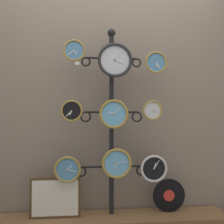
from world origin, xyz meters
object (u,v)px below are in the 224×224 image
at_px(clock_top_center, 115,60).
at_px(clock_middle_left, 72,111).
at_px(clock_bottom_right, 154,169).
at_px(vinyl_record, 169,195).
at_px(clock_top_right, 156,62).
at_px(picture_frame, 55,198).
at_px(clock_middle_right, 152,110).
at_px(clock_middle_center, 114,114).
at_px(clock_top_left, 74,51).
at_px(clock_bottom_left, 68,169).
at_px(display_stand, 111,159).
at_px(clock_bottom_center, 117,163).

height_order(clock_top_center, clock_middle_left, clock_top_center).
distance_m(clock_bottom_right, vinyl_record, 0.33).
relative_size(clock_top_right, picture_frame, 0.46).
bearing_deg(clock_middle_right, clock_top_center, -176.57).
height_order(clock_middle_left, picture_frame, clock_middle_left).
height_order(clock_middle_left, vinyl_record, clock_middle_left).
bearing_deg(clock_middle_center, clock_middle_right, 1.72).
height_order(clock_top_left, clock_middle_left, clock_top_left).
bearing_deg(vinyl_record, clock_top_center, -171.49).
bearing_deg(clock_bottom_left, clock_top_left, 31.60).
bearing_deg(clock_middle_center, display_stand, 98.98).
relative_size(clock_middle_right, clock_bottom_right, 0.74).
bearing_deg(clock_bottom_center, clock_bottom_left, -178.42).
height_order(clock_bottom_right, picture_frame, clock_bottom_right).
relative_size(clock_top_left, clock_bottom_center, 0.73).
distance_m(clock_bottom_left, clock_bottom_center, 0.45).
height_order(display_stand, clock_middle_left, display_stand).
xyz_separation_m(clock_top_center, picture_frame, (-0.54, 0.03, -1.26)).
bearing_deg(clock_top_left, clock_bottom_left, -148.40).
xyz_separation_m(clock_middle_left, picture_frame, (-0.15, 0.02, -0.79)).
bearing_deg(clock_top_right, clock_middle_left, -179.58).
bearing_deg(clock_top_center, clock_bottom_center, -1.63).
height_order(clock_top_right, clock_middle_center, clock_top_right).
xyz_separation_m(clock_bottom_right, vinyl_record, (0.17, 0.08, -0.28)).
bearing_deg(clock_bottom_left, clock_middle_center, 3.16).
relative_size(clock_top_left, vinyl_record, 0.63).
bearing_deg(clock_top_right, display_stand, 169.19).
xyz_separation_m(display_stand, clock_bottom_left, (-0.41, -0.11, -0.07)).
bearing_deg(clock_top_right, clock_bottom_left, -177.95).
height_order(clock_bottom_center, clock_bottom_right, clock_bottom_center).
bearing_deg(clock_top_left, clock_bottom_right, -1.20).
xyz_separation_m(clock_top_right, vinyl_record, (0.14, 0.06, -1.28)).
height_order(clock_top_right, clock_middle_left, clock_top_right).
bearing_deg(clock_bottom_left, vinyl_record, 5.49).
bearing_deg(clock_bottom_center, clock_middle_left, 178.42).
bearing_deg(clock_middle_right, clock_bottom_center, -176.34).
relative_size(clock_bottom_left, clock_bottom_center, 0.86).
height_order(clock_middle_center, picture_frame, clock_middle_center).
bearing_deg(clock_bottom_center, clock_top_left, 176.98).
xyz_separation_m(clock_bottom_left, vinyl_record, (0.96, 0.09, -0.29)).
xyz_separation_m(clock_bottom_center, vinyl_record, (0.52, 0.08, -0.33)).
relative_size(display_stand, clock_bottom_center, 6.60).
height_order(display_stand, clock_top_right, display_stand).
distance_m(clock_top_center, picture_frame, 1.37).
bearing_deg(display_stand, clock_bottom_left, -165.00).
bearing_deg(picture_frame, clock_middle_left, -9.34).
relative_size(clock_middle_right, clock_bottom_left, 0.79).
bearing_deg(clock_middle_center, clock_bottom_left, -176.84).
bearing_deg(clock_middle_left, clock_bottom_left, -144.48).
relative_size(clock_middle_left, vinyl_record, 0.62).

